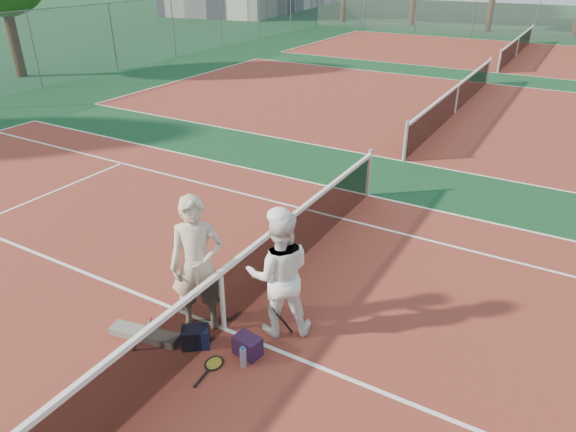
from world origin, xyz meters
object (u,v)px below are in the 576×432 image
(racket_black_held, at_px, (277,321))
(sports_bag_purple, at_px, (248,346))
(player_b, at_px, (279,274))
(water_bottle, at_px, (243,358))
(racket_red, at_px, (148,335))
(sports_bag_navy, at_px, (196,337))
(net_main, at_px, (222,301))
(racket_spare, at_px, (214,363))
(player_a, at_px, (197,265))

(racket_black_held, distance_m, sports_bag_purple, 0.56)
(player_b, xyz_separation_m, water_bottle, (-0.02, -0.91, -0.80))
(racket_red, height_order, water_bottle, racket_red)
(racket_red, height_order, racket_black_held, racket_black_held)
(racket_black_held, bearing_deg, water_bottle, 34.97)
(sports_bag_navy, bearing_deg, player_b, 47.38)
(racket_black_held, bearing_deg, net_main, -31.01)
(net_main, relative_size, sports_bag_navy, 29.04)
(racket_spare, xyz_separation_m, sports_bag_purple, (0.29, 0.39, 0.13))
(sports_bag_navy, height_order, water_bottle, water_bottle)
(sports_bag_navy, bearing_deg, water_bottle, -0.69)
(net_main, relative_size, racket_black_held, 20.42)
(racket_red, height_order, sports_bag_navy, racket_red)
(racket_spare, bearing_deg, player_a, 42.87)
(racket_black_held, height_order, racket_spare, racket_black_held)
(racket_black_held, relative_size, sports_bag_purple, 1.48)
(player_a, distance_m, racket_spare, 1.35)
(racket_red, xyz_separation_m, racket_spare, (0.94, 0.22, -0.25))
(racket_red, relative_size, sports_bag_purple, 1.46)
(player_a, bearing_deg, player_b, -10.60)
(player_b, height_order, water_bottle, player_b)
(net_main, distance_m, player_a, 0.64)
(sports_bag_navy, height_order, sports_bag_purple, sports_bag_navy)
(player_a, xyz_separation_m, player_b, (1.05, 0.49, -0.08))
(racket_red, relative_size, sports_bag_navy, 1.40)
(net_main, xyz_separation_m, water_bottle, (0.68, -0.49, -0.36))
(racket_red, bearing_deg, sports_bag_navy, 2.99)
(sports_bag_purple, relative_size, water_bottle, 1.21)
(racket_black_held, bearing_deg, sports_bag_navy, -9.79)
(player_a, xyz_separation_m, water_bottle, (1.03, -0.43, -0.89))
(racket_black_held, relative_size, water_bottle, 1.79)
(racket_red, height_order, sports_bag_purple, racket_red)
(player_b, xyz_separation_m, racket_spare, (-0.39, -1.07, -0.94))
(net_main, height_order, racket_red, net_main)
(net_main, bearing_deg, racket_red, -125.72)
(racket_spare, bearing_deg, sports_bag_purple, -41.92)
(player_b, bearing_deg, player_a, -9.00)
(player_b, bearing_deg, racket_red, 10.38)
(racket_red, bearing_deg, sports_bag_purple, -8.71)
(racket_black_held, bearing_deg, racket_red, -10.65)
(sports_bag_navy, distance_m, water_bottle, 0.81)
(player_a, relative_size, racket_spare, 3.46)
(racket_spare, distance_m, sports_bag_purple, 0.50)
(racket_black_held, relative_size, sports_bag_navy, 1.42)
(net_main, relative_size, sports_bag_purple, 30.31)
(water_bottle, bearing_deg, player_a, 157.52)
(player_a, bearing_deg, sports_bag_purple, -47.32)
(sports_bag_purple, bearing_deg, net_main, 155.90)
(player_a, bearing_deg, racket_spare, -77.02)
(racket_spare, height_order, sports_bag_purple, sports_bag_purple)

